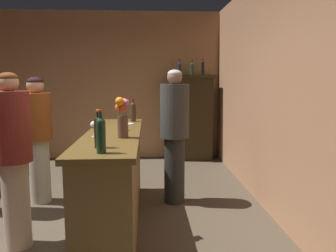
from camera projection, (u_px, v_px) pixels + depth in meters
floor at (46, 237)px, 3.34m from camera, size 8.85×8.85×0.00m
wall_back at (96, 86)px, 6.56m from camera, size 4.97×0.12×2.85m
wall_right at (296, 93)px, 3.29m from camera, size 0.12×6.93×2.85m
bar_counter at (114, 178)px, 3.60m from camera, size 0.57×2.37×1.00m
display_cabinet at (191, 116)px, 6.47m from camera, size 0.89×0.39×1.64m
wine_bottle_merlot at (98, 131)px, 2.73m from camera, size 0.07×0.07×0.32m
wine_bottle_rose at (101, 134)px, 2.53m from camera, size 0.07×0.07×0.33m
wine_bottle_riesling at (133, 111)px, 4.43m from camera, size 0.07×0.07×0.32m
wine_glass_front at (121, 121)px, 3.66m from camera, size 0.08×0.08×0.14m
wine_glass_mid at (94, 126)px, 3.26m from camera, size 0.07×0.07×0.16m
flower_arrangement at (122, 117)px, 3.19m from camera, size 0.14×0.13×0.39m
cheese_plate at (126, 124)px, 4.15m from camera, size 0.18×0.18×0.01m
display_bottle_left at (180, 68)px, 6.33m from camera, size 0.07×0.07×0.30m
display_bottle_midleft at (192, 68)px, 6.34m from camera, size 0.06×0.06×0.31m
display_bottle_center at (203, 67)px, 6.35m from camera, size 0.06×0.06×0.32m
patron_near_entrance at (38, 134)px, 4.18m from camera, size 0.35×0.35×1.59m
patron_in_grey at (13, 154)px, 3.03m from camera, size 0.34×0.34×1.62m
bartender at (175, 131)px, 4.16m from camera, size 0.36×0.36×1.68m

